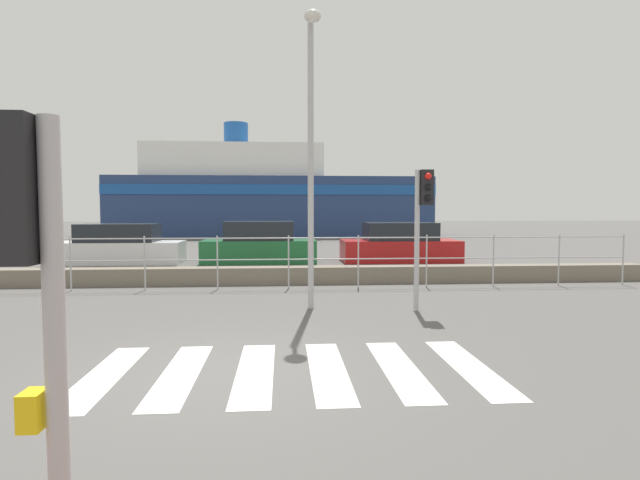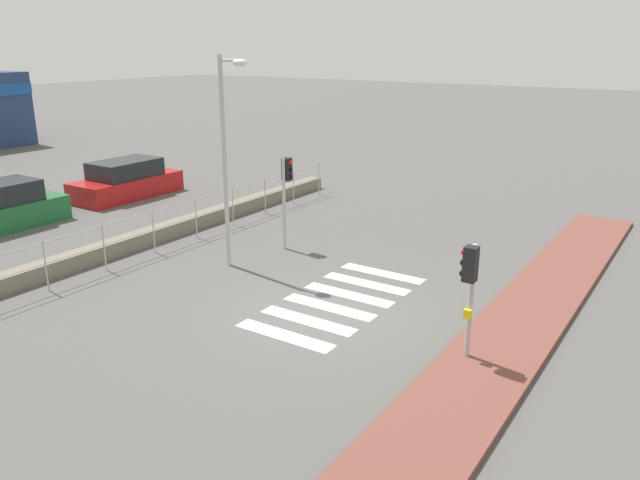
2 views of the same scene
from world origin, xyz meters
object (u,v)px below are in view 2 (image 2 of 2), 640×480
at_px(traffic_light_near, 470,279).
at_px(traffic_light_far, 286,183).
at_px(streetlamp, 228,140).
at_px(parked_car_red, 126,181).

relative_size(traffic_light_near, traffic_light_far, 0.88).
xyz_separation_m(traffic_light_far, streetlamp, (-2.16, 0.28, 1.52)).
distance_m(traffic_light_near, traffic_light_far, 8.13).
bearing_deg(traffic_light_far, traffic_light_near, -118.66).
distance_m(streetlamp, parked_car_red, 10.28).
relative_size(traffic_light_far, streetlamp, 0.48).
height_order(traffic_light_near, traffic_light_far, traffic_light_far).
bearing_deg(streetlamp, traffic_light_far, -7.44).
bearing_deg(traffic_light_near, parked_car_red, 70.99).
distance_m(traffic_light_far, parked_car_red, 9.59).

